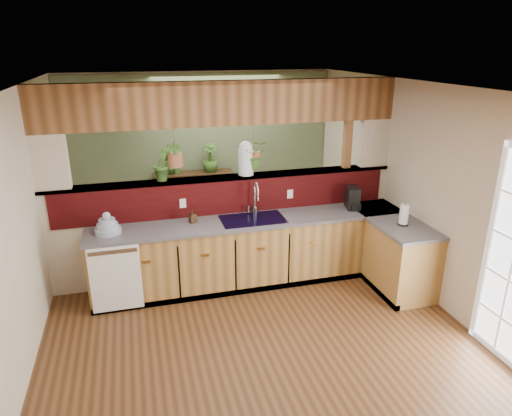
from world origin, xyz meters
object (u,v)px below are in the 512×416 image
object	(u,v)px
dish_stack	(108,227)
paper_towel	(404,215)
coffee_maker	(353,199)
glass_jar	(246,158)
faucet	(255,197)
soap_dispenser	(192,216)
shelving_console	(195,197)

from	to	relation	value
dish_stack	paper_towel	size ratio (longest dim) A/B	1.08
coffee_maker	dish_stack	bearing A→B (deg)	-166.43
glass_jar	paper_towel	bearing A→B (deg)	-31.28
faucet	coffee_maker	xyz separation A→B (m)	(1.34, -0.12, -0.11)
faucet	soap_dispenser	distance (m)	0.85
soap_dispenser	coffee_maker	size ratio (longest dim) A/B	0.59
soap_dispenser	shelving_console	bearing A→B (deg)	81.65
dish_stack	shelving_console	size ratio (longest dim) A/B	0.23
soap_dispenser	glass_jar	world-z (taller)	glass_jar
paper_towel	soap_dispenser	bearing A→B (deg)	162.98
coffee_maker	paper_towel	size ratio (longest dim) A/B	1.06
soap_dispenser	coffee_maker	distance (m)	2.18
coffee_maker	shelving_console	world-z (taller)	coffee_maker
dish_stack	soap_dispenser	size ratio (longest dim) A/B	1.74
faucet	coffee_maker	bearing A→B (deg)	-5.19
dish_stack	coffee_maker	world-z (taller)	coffee_maker
faucet	soap_dispenser	bearing A→B (deg)	-175.08
faucet	dish_stack	xyz separation A→B (m)	(-1.85, -0.15, -0.16)
paper_towel	faucet	bearing A→B (deg)	153.33
paper_towel	glass_jar	world-z (taller)	glass_jar
dish_stack	paper_towel	bearing A→B (deg)	-11.11
faucet	shelving_console	world-z (taller)	faucet
shelving_console	faucet	bearing A→B (deg)	-73.43
glass_jar	shelving_console	distance (m)	2.25
coffee_maker	shelving_console	bearing A→B (deg)	142.70
coffee_maker	glass_jar	world-z (taller)	glass_jar
dish_stack	glass_jar	bearing A→B (deg)	11.61
faucet	paper_towel	xyz separation A→B (m)	(1.67, -0.84, -0.12)
coffee_maker	shelving_console	distance (m)	2.96
coffee_maker	shelving_console	xyz separation A→B (m)	(-1.85, 2.24, -0.54)
dish_stack	paper_towel	world-z (taller)	paper_towel
faucet	dish_stack	size ratio (longest dim) A/B	1.49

